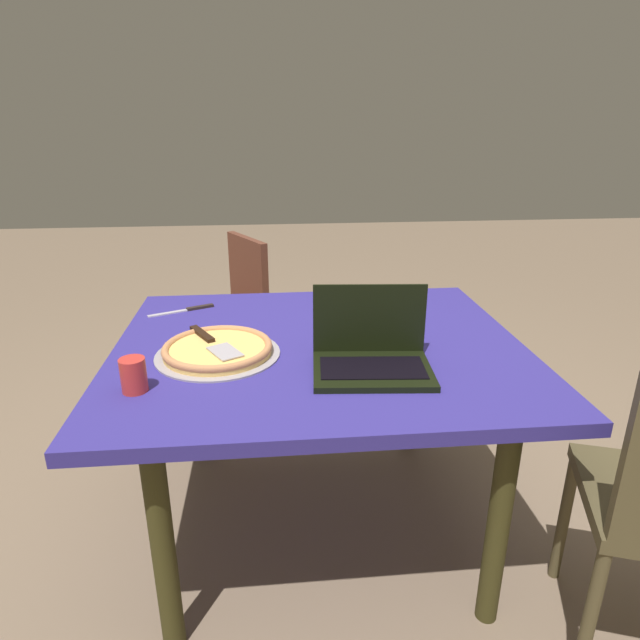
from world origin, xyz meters
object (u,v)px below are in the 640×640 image
table_knife (188,309)px  drink_cup (133,375)px  laptop (371,354)px  chair_far (231,308)px  pizza_tray (218,349)px  pizza_plate (376,303)px  dining_table (319,364)px

table_knife → drink_cup: size_ratio=2.52×
laptop → chair_far: size_ratio=0.42×
table_knife → chair_far: (-0.11, -0.66, -0.23)m
laptop → pizza_tray: laptop is taller
pizza_plate → pizza_tray: 0.70m
laptop → drink_cup: (0.65, 0.08, 0.00)m
pizza_tray → chair_far: (0.04, -1.09, -0.24)m
table_knife → drink_cup: bearing=85.1°
laptop → chair_far: 1.34m
dining_table → laptop: bearing=123.5°
drink_cup → chair_far: size_ratio=0.11×
table_knife → laptop: bearing=136.6°
pizza_tray → drink_cup: (0.20, 0.21, 0.03)m
pizza_tray → table_knife: (0.15, -0.43, -0.02)m
chair_far → table_knife: bearing=80.8°
pizza_plate → chair_far: chair_far is taller
pizza_plate → table_knife: (0.72, -0.03, -0.01)m
chair_far → laptop: bearing=111.8°
dining_table → table_knife: bearing=-38.1°
pizza_plate → chair_far: 0.95m
dining_table → table_knife: size_ratio=5.55×
pizza_plate → drink_cup: size_ratio=2.33×
pizza_tray → drink_cup: bearing=47.0°
dining_table → pizza_plate: size_ratio=6.00×
pizza_tray → table_knife: pizza_tray is taller
drink_cup → table_knife: bearing=-94.9°
table_knife → chair_far: chair_far is taller
laptop → drink_cup: size_ratio=3.80×
laptop → pizza_plate: bearing=-102.8°
laptop → table_knife: (0.60, -0.56, -0.04)m
dining_table → table_knife: (0.46, -0.36, 0.08)m
drink_cup → chair_far: chair_far is taller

